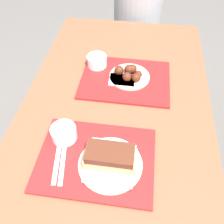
{
  "coord_description": "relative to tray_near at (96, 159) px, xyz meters",
  "views": [
    {
      "loc": [
        0.09,
        -0.69,
        1.59
      ],
      "look_at": [
        -0.01,
        -0.0,
        0.8
      ],
      "focal_mm": 40.0,
      "sensor_mm": 36.0,
      "label": 1
    }
  ],
  "objects": [
    {
      "name": "person_seated_across",
      "position": [
        0.07,
        1.27,
        -0.01
      ],
      "size": [
        0.34,
        0.34,
        0.71
      ],
      "color": "#9E9EA3",
      "rests_on": "picnic_bench_far"
    },
    {
      "name": "plastic_fork_near",
      "position": [
        -0.14,
        -0.04,
        0.01
      ],
      "size": [
        0.04,
        0.17,
        0.0
      ],
      "color": "white",
      "rests_on": "tray_near"
    },
    {
      "name": "ground_plane",
      "position": [
        0.04,
        0.22,
        -0.77
      ],
      "size": [
        12.0,
        12.0,
        0.0
      ],
      "primitive_type": "plane",
      "color": "#605B56"
    },
    {
      "name": "tray_near",
      "position": [
        0.0,
        0.0,
        0.0
      ],
      "size": [
        0.44,
        0.33,
        0.01
      ],
      "color": "red",
      "rests_on": "picnic_table"
    },
    {
      "name": "picnic_table",
      "position": [
        0.04,
        0.22,
        -0.1
      ],
      "size": [
        0.86,
        1.66,
        0.76
      ],
      "color": "brown",
      "rests_on": "ground_plane"
    },
    {
      "name": "plastic_knife_near",
      "position": [
        -0.12,
        -0.04,
        0.01
      ],
      "size": [
        0.04,
        0.17,
        0.0
      ],
      "color": "white",
      "rests_on": "tray_near"
    },
    {
      "name": "napkin_far",
      "position": [
        0.05,
        0.45,
        0.01
      ],
      "size": [
        0.12,
        0.09,
        0.01
      ],
      "color": "white",
      "rests_on": "tray_far"
    },
    {
      "name": "picnic_bench_far",
      "position": [
        0.04,
        1.27,
        -0.38
      ],
      "size": [
        0.82,
        0.28,
        0.46
      ],
      "color": "brown",
      "rests_on": "ground_plane"
    },
    {
      "name": "bowl_coleslaw_far",
      "position": [
        -0.1,
        0.55,
        0.04
      ],
      "size": [
        0.1,
        0.1,
        0.06
      ],
      "color": "white",
      "rests_on": "tray_far"
    },
    {
      "name": "wings_plate_far",
      "position": [
        0.08,
        0.48,
        0.03
      ],
      "size": [
        0.2,
        0.2,
        0.06
      ],
      "color": "beige",
      "rests_on": "tray_far"
    },
    {
      "name": "tray_far",
      "position": [
        0.06,
        0.47,
        0.0
      ],
      "size": [
        0.44,
        0.33,
        0.01
      ],
      "color": "red",
      "rests_on": "picnic_table"
    },
    {
      "name": "brisket_sandwich_plate",
      "position": [
        0.06,
        -0.02,
        0.04
      ],
      "size": [
        0.24,
        0.24,
        0.09
      ],
      "color": "beige",
      "rests_on": "tray_near"
    },
    {
      "name": "condiment_packet",
      "position": [
        -0.01,
        0.07,
        0.01
      ],
      "size": [
        0.04,
        0.03,
        0.01
      ],
      "color": "#A59E93",
      "rests_on": "tray_near"
    },
    {
      "name": "bowl_coleslaw_near",
      "position": [
        -0.14,
        0.08,
        0.04
      ],
      "size": [
        0.1,
        0.1,
        0.06
      ],
      "color": "white",
      "rests_on": "tray_near"
    }
  ]
}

